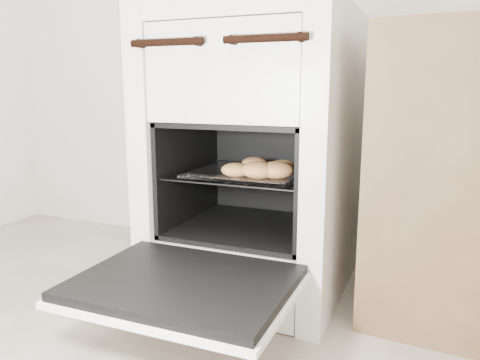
# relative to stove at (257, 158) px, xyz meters

# --- Properties ---
(stove) EXTENTS (0.58, 0.64, 0.89)m
(stove) POSITION_rel_stove_xyz_m (0.00, 0.00, 0.00)
(stove) COLOR silver
(stove) RESTS_ON ground
(oven_door) EXTENTS (0.52, 0.41, 0.04)m
(oven_door) POSITION_rel_stove_xyz_m (0.00, -0.49, -0.24)
(oven_door) COLOR black
(oven_door) RESTS_ON stove
(oven_rack) EXTENTS (0.42, 0.41, 0.01)m
(oven_rack) POSITION_rel_stove_xyz_m (0.00, -0.06, -0.04)
(oven_rack) COLOR black
(oven_rack) RESTS_ON stove
(foil_sheet) EXTENTS (0.33, 0.29, 0.01)m
(foil_sheet) POSITION_rel_stove_xyz_m (0.00, -0.08, -0.04)
(foil_sheet) COLOR silver
(foil_sheet) RESTS_ON oven_rack
(baked_rolls) EXTENTS (0.24, 0.26, 0.05)m
(baked_rolls) POSITION_rel_stove_xyz_m (0.07, -0.13, -0.01)
(baked_rolls) COLOR tan
(baked_rolls) RESTS_ON foil_sheet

